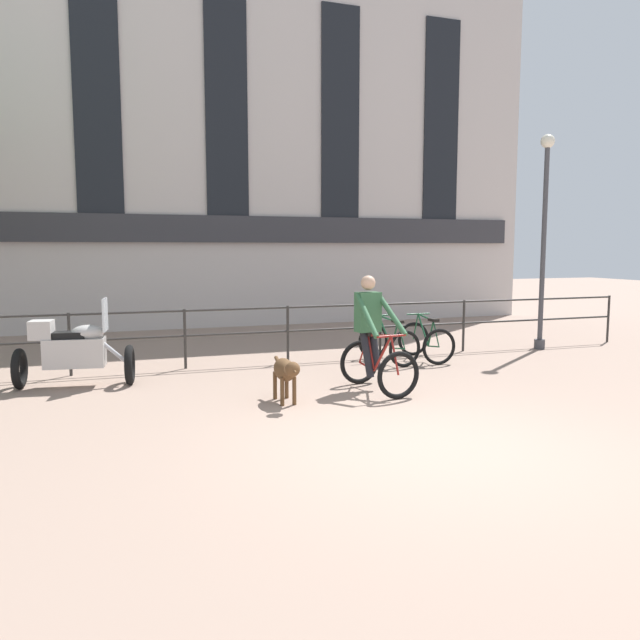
{
  "coord_description": "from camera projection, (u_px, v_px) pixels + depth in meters",
  "views": [
    {
      "loc": [
        -3.23,
        -5.76,
        2.11
      ],
      "look_at": [
        -0.19,
        2.86,
        1.05
      ],
      "focal_mm": 35.0,
      "sensor_mm": 36.0,
      "label": 1
    }
  ],
  "objects": [
    {
      "name": "canal_railing",
      "position": [
        288.0,
        324.0,
        11.49
      ],
      "size": [
        15.05,
        0.05,
        1.05
      ],
      "color": "#2D2B28",
      "rests_on": "ground_plane"
    },
    {
      "name": "street_lamp",
      "position": [
        544.0,
        230.0,
        12.8
      ],
      "size": [
        0.28,
        0.28,
        4.39
      ],
      "color": "#424247",
      "rests_on": "ground_plane"
    },
    {
      "name": "cyclist_with_bike",
      "position": [
        373.0,
        339.0,
        9.27
      ],
      "size": [
        0.81,
        1.24,
        1.7
      ],
      "rotation": [
        0.0,
        0.0,
        0.11
      ],
      "color": "black",
      "rests_on": "ground_plane"
    },
    {
      "name": "parked_bicycle_mid_left",
      "position": [
        426.0,
        341.0,
        11.75
      ],
      "size": [
        0.7,
        1.13,
        0.86
      ],
      "rotation": [
        0.0,
        0.0,
        3.11
      ],
      "color": "black",
      "rests_on": "ground_plane"
    },
    {
      "name": "parked_bicycle_near_lamp",
      "position": [
        389.0,
        343.0,
        11.49
      ],
      "size": [
        0.8,
        1.19,
        0.86
      ],
      "rotation": [
        0.0,
        0.0,
        3.27
      ],
      "color": "black",
      "rests_on": "ground_plane"
    },
    {
      "name": "building_facade",
      "position": [
        224.0,
        131.0,
        16.4
      ],
      "size": [
        18.0,
        0.72,
        10.4
      ],
      "color": "beige",
      "rests_on": "ground_plane"
    },
    {
      "name": "dog",
      "position": [
        286.0,
        371.0,
        8.47
      ],
      "size": [
        0.27,
        1.04,
        0.63
      ],
      "rotation": [
        0.0,
        0.0,
        -0.02
      ],
      "color": "brown",
      "rests_on": "ground_plane"
    },
    {
      "name": "parked_motorcycle",
      "position": [
        74.0,
        351.0,
        9.45
      ],
      "size": [
        1.77,
        0.84,
        1.35
      ],
      "rotation": [
        0.0,
        0.0,
        1.44
      ],
      "color": "black",
      "rests_on": "ground_plane"
    },
    {
      "name": "ground_plane",
      "position": [
        425.0,
        445.0,
        6.7
      ],
      "size": [
        60.0,
        60.0,
        0.0
      ],
      "primitive_type": "plane",
      "color": "gray"
    }
  ]
}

